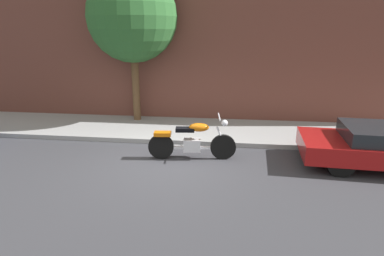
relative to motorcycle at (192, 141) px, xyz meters
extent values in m
plane|color=#38383D|center=(-0.58, -0.39, -0.48)|extent=(60.00, 60.00, 0.00)
cube|color=#949494|center=(-0.58, 2.30, -0.41)|extent=(18.10, 2.61, 0.14)
cube|color=brown|center=(-0.58, 3.85, 3.09)|extent=(18.10, 0.50, 7.15)
cylinder|color=black|center=(0.81, 0.08, -0.15)|extent=(0.67, 0.17, 0.67)
cylinder|color=black|center=(-0.81, -0.09, -0.15)|extent=(0.67, 0.17, 0.67)
cube|color=silver|center=(0.00, 0.00, -0.10)|extent=(0.47, 0.32, 0.32)
cube|color=silver|center=(0.00, 0.00, -0.17)|extent=(1.46, 0.23, 0.06)
ellipsoid|color=#D1660C|center=(0.18, 0.01, 0.38)|extent=(0.54, 0.31, 0.22)
cube|color=black|center=(-0.18, -0.02, 0.32)|extent=(0.50, 0.29, 0.10)
cube|color=#D1660C|center=(-0.76, -0.08, 0.20)|extent=(0.46, 0.28, 0.10)
cylinder|color=silver|center=(0.75, 0.07, 0.13)|extent=(0.27, 0.08, 0.58)
cylinder|color=silver|center=(0.69, 0.07, 0.66)|extent=(0.11, 0.70, 0.04)
sphere|color=silver|center=(0.83, 0.08, 0.50)|extent=(0.17, 0.17, 0.17)
cylinder|color=silver|center=(-0.26, 0.13, -0.20)|extent=(0.81, 0.17, 0.09)
cylinder|color=black|center=(3.63, 0.84, -0.16)|extent=(0.65, 0.26, 0.64)
cylinder|color=black|center=(3.55, -0.62, -0.16)|extent=(0.65, 0.26, 0.64)
cylinder|color=brown|center=(-2.39, 3.14, 0.94)|extent=(0.26, 0.26, 2.85)
sphere|color=#2E652F|center=(-2.39, 3.14, 3.19)|extent=(3.02, 3.02, 3.02)
camera|label=1|loc=(0.99, -7.96, 2.80)|focal=30.50mm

